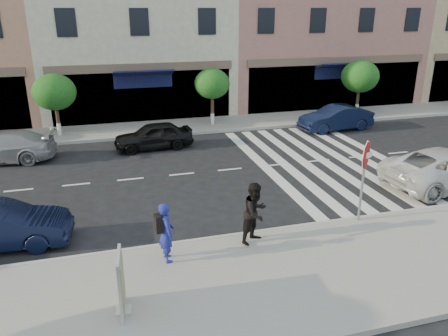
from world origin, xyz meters
TOP-DOWN VIEW (x-y plane):
  - ground at (0.00, 0.00)m, footprint 120.00×120.00m
  - sidewalk_near at (0.00, -3.75)m, footprint 60.00×4.50m
  - sidewalk_far at (0.00, 11.00)m, footprint 60.00×3.00m
  - building_centre at (-0.50, 17.00)m, footprint 11.00×9.00m
  - building_east_mid at (11.50, 17.00)m, footprint 13.00×9.00m
  - street_tree_wb at (-5.00, 10.80)m, footprint 2.10×2.10m
  - street_tree_c at (3.00, 10.80)m, footprint 1.90×1.90m
  - street_tree_ea at (12.00, 10.80)m, footprint 2.20×2.20m
  - stop_sign at (4.41, -1.67)m, footprint 0.83×0.37m
  - photographer at (-1.53, -2.30)m, footprint 0.43×0.61m
  - walker at (0.94, -2.00)m, footprint 1.06×1.01m
  - poster_board at (-2.74, -4.06)m, footprint 0.35×0.91m
  - car_far_left at (-7.13, 7.60)m, footprint 4.66×2.38m
  - car_far_mid at (-0.63, 7.69)m, footprint 3.71×1.73m
  - car_far_right at (9.19, 8.32)m, footprint 4.09×1.73m

SIDE VIEW (x-z plane):
  - ground at x=0.00m, z-range 0.00..0.00m
  - sidewalk_near at x=0.00m, z-range 0.00..0.15m
  - sidewalk_far at x=0.00m, z-range 0.00..0.15m
  - car_far_mid at x=-0.63m, z-range 0.00..1.23m
  - car_far_left at x=-7.13m, z-range 0.00..1.29m
  - car_far_right at x=9.19m, z-range 0.00..1.31m
  - poster_board at x=-2.74m, z-range 0.13..1.51m
  - photographer at x=-1.53m, z-range 0.15..1.73m
  - walker at x=0.94m, z-range 0.15..1.87m
  - stop_sign at x=4.41m, z-range 0.72..3.25m
  - street_tree_wb at x=-5.00m, z-range 0.78..3.84m
  - street_tree_c at x=3.00m, z-range 0.84..3.87m
  - street_tree_ea at x=12.00m, z-range 0.80..3.99m
  - building_centre at x=-0.50m, z-range 0.00..11.00m
  - building_east_mid at x=11.50m, z-range 0.00..13.00m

